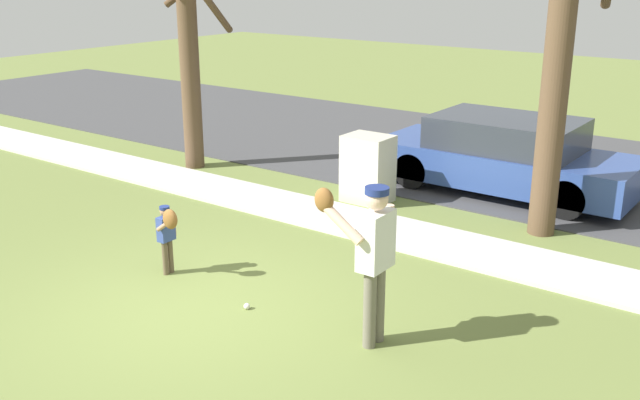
# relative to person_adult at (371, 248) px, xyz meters

# --- Properties ---
(ground_plane) EXTENTS (48.00, 48.00, 0.00)m
(ground_plane) POSITION_rel_person_adult_xyz_m (-2.15, 2.92, -1.09)
(ground_plane) COLOR olive
(sidewalk_strip) EXTENTS (36.00, 1.20, 0.06)m
(sidewalk_strip) POSITION_rel_person_adult_xyz_m (-2.15, 3.02, -1.06)
(sidewalk_strip) COLOR beige
(sidewalk_strip) RESTS_ON ground
(road_surface) EXTENTS (36.00, 6.80, 0.02)m
(road_surface) POSITION_rel_person_adult_xyz_m (-2.15, 8.02, -1.08)
(road_surface) COLOR #424244
(road_surface) RESTS_ON ground
(person_adult) EXTENTS (0.70, 0.65, 1.75)m
(person_adult) POSITION_rel_person_adult_xyz_m (0.00, 0.00, 0.00)
(person_adult) COLOR #6B6656
(person_adult) RESTS_ON ground
(person_child) EXTENTS (0.42, 0.37, 0.98)m
(person_child) POSITION_rel_person_adult_xyz_m (-3.04, -0.05, -0.44)
(person_child) COLOR brown
(person_child) RESTS_ON ground
(baseball) EXTENTS (0.07, 0.07, 0.07)m
(baseball) POSITION_rel_person_adult_xyz_m (-1.59, -0.18, -1.06)
(baseball) COLOR white
(baseball) RESTS_ON ground
(utility_cabinet) EXTENTS (0.77, 0.61, 1.14)m
(utility_cabinet) POSITION_rel_person_adult_xyz_m (-2.67, 4.12, -0.52)
(utility_cabinet) COLOR beige
(utility_cabinet) RESTS_ON ground
(street_tree_near) EXTENTS (1.85, 1.89, 5.81)m
(street_tree_near) POSITION_rel_person_adult_xyz_m (0.29, 4.35, 1.98)
(street_tree_near) COLOR brown
(street_tree_near) RESTS_ON ground
(street_tree_far) EXTENTS (1.84, 1.88, 4.77)m
(street_tree_far) POSITION_rel_person_adult_xyz_m (-6.65, 3.93, 1.46)
(street_tree_far) COLOR brown
(street_tree_far) RESTS_ON ground
(parked_wagon_blue) EXTENTS (4.50, 1.80, 1.33)m
(parked_wagon_blue) POSITION_rel_person_adult_xyz_m (-1.01, 5.98, -0.43)
(parked_wagon_blue) COLOR #2D478C
(parked_wagon_blue) RESTS_ON road_surface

